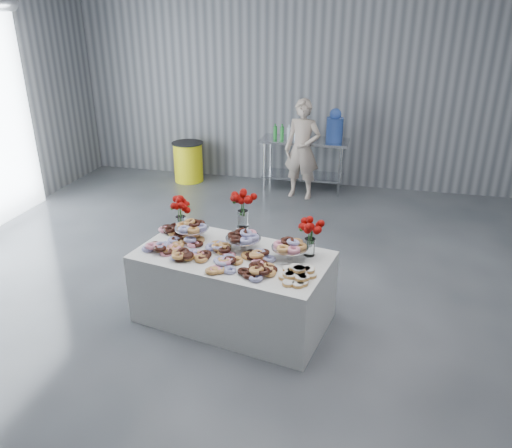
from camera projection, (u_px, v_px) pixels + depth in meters
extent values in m
plane|color=#36393E|center=(223.00, 312.00, 5.35)|extent=(9.00, 9.00, 0.00)
cube|color=gray|center=(298.00, 70.00, 8.54)|extent=(8.00, 0.04, 4.00)
cube|color=silver|center=(233.00, 287.00, 5.09)|extent=(2.05, 1.33, 0.75)
cube|color=silver|center=(305.00, 141.00, 8.59)|extent=(1.50, 0.60, 0.04)
cube|color=silver|center=(303.00, 175.00, 8.84)|extent=(1.40, 0.55, 0.03)
cylinder|color=silver|center=(264.00, 167.00, 8.69)|extent=(0.04, 0.04, 0.86)
cylinder|color=silver|center=(339.00, 173.00, 8.40)|extent=(0.04, 0.04, 0.86)
cylinder|color=silver|center=(271.00, 159.00, 9.13)|extent=(0.04, 0.04, 0.86)
cylinder|color=silver|center=(342.00, 164.00, 8.85)|extent=(0.04, 0.04, 0.86)
cylinder|color=silver|center=(192.00, 233.00, 5.25)|extent=(0.06, 0.06, 0.12)
cylinder|color=silver|center=(192.00, 228.00, 5.23)|extent=(0.36, 0.36, 0.01)
cylinder|color=silver|center=(243.00, 244.00, 5.03)|extent=(0.06, 0.06, 0.12)
cylinder|color=silver|center=(243.00, 238.00, 5.00)|extent=(0.36, 0.36, 0.01)
cylinder|color=silver|center=(290.00, 253.00, 4.84)|extent=(0.06, 0.06, 0.12)
cylinder|color=silver|center=(290.00, 247.00, 4.81)|extent=(0.36, 0.36, 0.01)
cylinder|color=white|center=(181.00, 224.00, 5.40)|extent=(0.11, 0.11, 0.18)
cylinder|color=#1E5919|center=(180.00, 213.00, 5.35)|extent=(0.04, 0.04, 0.18)
cylinder|color=white|center=(310.00, 247.00, 4.89)|extent=(0.11, 0.11, 0.18)
cylinder|color=#1E5919|center=(310.00, 235.00, 4.84)|extent=(0.04, 0.04, 0.18)
cylinder|color=silver|center=(243.00, 233.00, 5.22)|extent=(0.14, 0.14, 0.15)
cylinder|color=white|center=(243.00, 219.00, 5.16)|extent=(0.11, 0.11, 0.18)
cylinder|color=#1E5919|center=(243.00, 207.00, 5.11)|extent=(0.04, 0.04, 0.18)
cylinder|color=#4371E6|center=(335.00, 130.00, 8.39)|extent=(0.28, 0.28, 0.40)
sphere|color=#4371E6|center=(335.00, 114.00, 8.29)|extent=(0.20, 0.20, 0.20)
imported|color=#CC8C93|center=(302.00, 150.00, 8.26)|extent=(0.66, 0.48, 1.65)
cylinder|color=#FFF415|center=(188.00, 162.00, 9.22)|extent=(0.53, 0.53, 0.71)
cylinder|color=black|center=(187.00, 143.00, 9.08)|extent=(0.57, 0.57, 0.02)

